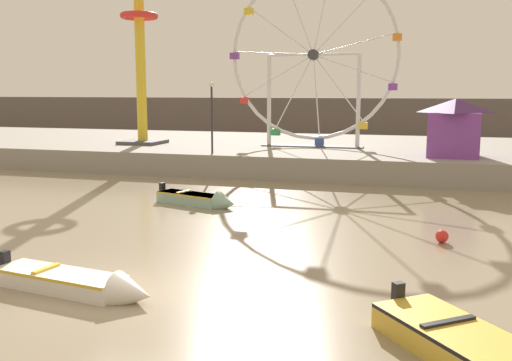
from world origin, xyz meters
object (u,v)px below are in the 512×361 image
at_px(promenade_lamp_near, 212,108).
at_px(mooring_buoy_orange, 442,236).
at_px(ferris_wheel_white_frame, 313,58).
at_px(carnival_booth_purple_stall, 455,127).
at_px(drop_tower_yellow_tower, 140,56).
at_px(motorboat_seafoam, 201,199).
at_px(motorboat_white_red_stripe, 82,284).

relative_size(promenade_lamp_near, mooring_buoy_orange, 9.76).
height_order(ferris_wheel_white_frame, carnival_booth_purple_stall, ferris_wheel_white_frame).
bearing_deg(drop_tower_yellow_tower, motorboat_seafoam, -53.70).
xyz_separation_m(drop_tower_yellow_tower, promenade_lamp_near, (7.13, -4.78, -3.37)).
bearing_deg(carnival_booth_purple_stall, mooring_buoy_orange, -89.19).
relative_size(ferris_wheel_white_frame, promenade_lamp_near, 2.74).
height_order(motorboat_seafoam, carnival_booth_purple_stall, carnival_booth_purple_stall).
distance_m(carnival_booth_purple_stall, mooring_buoy_orange, 14.98).
bearing_deg(promenade_lamp_near, drop_tower_yellow_tower, 146.12).
relative_size(motorboat_white_red_stripe, mooring_buoy_orange, 11.25).
bearing_deg(mooring_buoy_orange, motorboat_seafoam, 160.14).
xyz_separation_m(motorboat_white_red_stripe, drop_tower_yellow_tower, (-11.21, 25.00, 7.27)).
distance_m(motorboat_seafoam, ferris_wheel_white_frame, 16.30).
bearing_deg(mooring_buoy_orange, drop_tower_yellow_tower, 139.73).
distance_m(drop_tower_yellow_tower, promenade_lamp_near, 9.22).
height_order(motorboat_white_red_stripe, promenade_lamp_near, promenade_lamp_near).
bearing_deg(promenade_lamp_near, motorboat_seafoam, -72.62).
distance_m(ferris_wheel_white_frame, promenade_lamp_near, 8.37).
distance_m(ferris_wheel_white_frame, mooring_buoy_orange, 21.21).
height_order(promenade_lamp_near, mooring_buoy_orange, promenade_lamp_near).
bearing_deg(mooring_buoy_orange, carnival_booth_purple_stall, 86.70).
bearing_deg(promenade_lamp_near, carnival_booth_purple_stall, 9.61).
xyz_separation_m(carnival_booth_purple_stall, promenade_lamp_near, (-13.91, -2.35, 1.04)).
distance_m(motorboat_seafoam, promenade_lamp_near, 9.78).
relative_size(ferris_wheel_white_frame, carnival_booth_purple_stall, 3.53).
distance_m(drop_tower_yellow_tower, carnival_booth_purple_stall, 21.63).
relative_size(carnival_booth_purple_stall, mooring_buoy_orange, 7.57).
relative_size(motorboat_seafoam, carnival_booth_purple_stall, 1.30).
distance_m(ferris_wheel_white_frame, drop_tower_yellow_tower, 12.15).
bearing_deg(mooring_buoy_orange, motorboat_white_red_stripe, -138.64).
relative_size(motorboat_white_red_stripe, drop_tower_yellow_tower, 0.39).
bearing_deg(motorboat_white_red_stripe, mooring_buoy_orange, 49.74).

